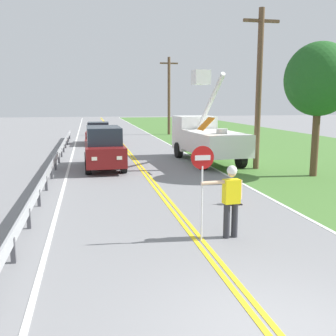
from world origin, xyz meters
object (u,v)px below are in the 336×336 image
utility_pole_mid (169,94)px  roadside_tree_verge (319,80)px  utility_pole_near (259,87)px  utility_bucket_truck (205,136)px  oncoming_sedan_second (98,133)px  stop_sign_paddle (202,172)px  oncoming_suv_nearest (104,148)px  flagger_worker (231,197)px  traffic_cone_lead (235,194)px

utility_pole_mid → roadside_tree_verge: size_ratio=1.29×
utility_pole_near → roadside_tree_verge: size_ratio=1.30×
utility_bucket_truck → oncoming_sedan_second: bearing=118.3°
utility_bucket_truck → roadside_tree_verge: 6.93m
stop_sign_paddle → utility_pole_mid: (5.39, 29.96, 2.27)m
utility_pole_near → oncoming_suv_nearest: bearing=168.2°
utility_pole_near → utility_bucket_truck: bearing=122.0°
utility_bucket_truck → roadside_tree_verge: (3.57, -5.20, 2.87)m
stop_sign_paddle → oncoming_sedan_second: 22.70m
stop_sign_paddle → oncoming_suv_nearest: 11.05m
oncoming_sedan_second → roadside_tree_verge: bearing=-59.5°
flagger_worker → traffic_cone_lead: 3.33m
flagger_worker → utility_bucket_truck: bearing=76.1°
stop_sign_paddle → roadside_tree_verge: 10.47m
oncoming_sedan_second → flagger_worker: bearing=-83.4°
utility_pole_near → roadside_tree_verge: utility_pole_near is taller
oncoming_sedan_second → utility_pole_mid: utility_pole_mid is taller
utility_pole_near → utility_pole_mid: utility_pole_near is taller
utility_bucket_truck → utility_pole_near: 4.31m
oncoming_suv_nearest → roadside_tree_verge: bearing=-22.7°
utility_bucket_truck → utility_pole_mid: bearing=84.8°
utility_bucket_truck → roadside_tree_verge: roadside_tree_verge is taller
flagger_worker → oncoming_suv_nearest: oncoming_suv_nearest is taller
flagger_worker → utility_bucket_truck: utility_bucket_truck is taller
utility_pole_mid → traffic_cone_lead: 27.34m
oncoming_suv_nearest → roadside_tree_verge: 10.50m
traffic_cone_lead → roadside_tree_verge: size_ratio=0.12×
flagger_worker → roadside_tree_verge: (6.57, 6.93, 3.22)m
oncoming_sedan_second → utility_pole_mid: size_ratio=0.55×
utility_bucket_truck → utility_pole_near: utility_pole_near is taller
stop_sign_paddle → oncoming_sedan_second: bearing=94.6°
utility_bucket_truck → oncoming_sedan_second: 11.83m
utility_bucket_truck → utility_pole_mid: (1.62, 17.75, 2.58)m
utility_pole_near → roadside_tree_verge: (1.76, -2.31, 0.24)m
utility_bucket_truck → traffic_cone_lead: 9.36m
flagger_worker → oncoming_sedan_second: 22.68m
stop_sign_paddle → traffic_cone_lead: bearing=56.3°
oncoming_suv_nearest → oncoming_sedan_second: oncoming_suv_nearest is taller
traffic_cone_lead → oncoming_sedan_second: bearing=101.3°
stop_sign_paddle → utility_bucket_truck: size_ratio=0.34×
stop_sign_paddle → utility_pole_near: 11.10m
oncoming_sedan_second → stop_sign_paddle: bearing=-85.4°
flagger_worker → stop_sign_paddle: 1.02m
flagger_worker → oncoming_suv_nearest: (-2.64, 10.79, 0.01)m
flagger_worker → oncoming_sedan_second: flagger_worker is taller
flagger_worker → oncoming_sedan_second: (-2.60, 22.53, -0.21)m
flagger_worker → stop_sign_paddle: size_ratio=0.78×
stop_sign_paddle → utility_pole_mid: 30.53m
utility_bucket_truck → utility_pole_mid: 18.01m
roadside_tree_verge → utility_bucket_truck: bearing=124.5°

